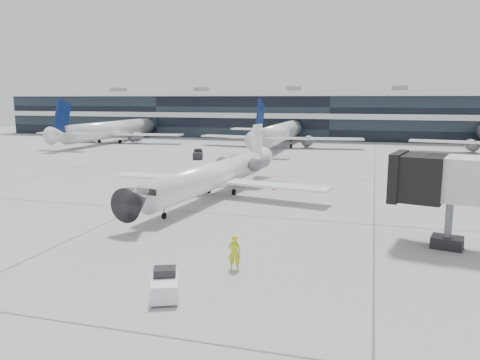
% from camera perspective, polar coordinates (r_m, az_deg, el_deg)
% --- Properties ---
extents(ground, '(220.00, 220.00, 0.00)m').
position_cam_1_polar(ground, '(38.50, 0.95, -4.40)').
color(ground, gray).
rests_on(ground, ground).
extents(terminal, '(170.00, 22.00, 10.00)m').
position_cam_1_polar(terminal, '(118.52, 11.33, 7.57)').
color(terminal, black).
rests_on(terminal, ground).
extents(bg_jet_left, '(32.00, 40.00, 9.60)m').
position_cam_1_polar(bg_jet_left, '(106.58, -15.05, 4.48)').
color(bg_jet_left, white).
rests_on(bg_jet_left, ground).
extents(bg_jet_center, '(32.00, 40.00, 9.60)m').
position_cam_1_polar(bg_jet_center, '(93.22, 4.94, 4.05)').
color(bg_jet_center, white).
rests_on(bg_jet_center, ground).
extents(regional_jet, '(22.46, 28.04, 6.47)m').
position_cam_1_polar(regional_jet, '(45.85, -2.88, 0.74)').
color(regional_jet, white).
rests_on(regional_jet, ground).
extents(ramp_worker, '(0.80, 0.58, 2.01)m').
position_cam_1_polar(ramp_worker, '(26.55, -0.69, -8.80)').
color(ramp_worker, '#C5D916').
rests_on(ramp_worker, ground).
extents(baggage_tug, '(1.99, 2.46, 1.36)m').
position_cam_1_polar(baggage_tug, '(23.42, -9.16, -12.60)').
color(baggage_tug, white).
rests_on(baggage_tug, ground).
extents(traffic_cone, '(0.39, 0.39, 0.50)m').
position_cam_1_polar(traffic_cone, '(49.31, 4.14, -0.95)').
color(traffic_cone, '#FF380D').
rests_on(traffic_cone, ground).
extents(far_tug, '(2.09, 2.77, 1.57)m').
position_cam_1_polar(far_tug, '(74.59, -5.15, 3.11)').
color(far_tug, black).
rests_on(far_tug, ground).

